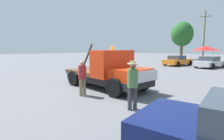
% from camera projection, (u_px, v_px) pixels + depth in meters
% --- Properties ---
extents(ground_plane, '(160.00, 160.00, 0.00)m').
position_uv_depth(ground_plane, '(106.00, 87.00, 9.99)').
color(ground_plane, slate).
extents(tow_truck, '(5.55, 2.63, 2.51)m').
position_uv_depth(tow_truck, '(109.00, 72.00, 9.64)').
color(tow_truck, black).
rests_on(tow_truck, ground).
extents(person_near_truck, '(0.39, 0.39, 1.77)m').
position_uv_depth(person_near_truck, '(133.00, 81.00, 6.22)').
color(person_near_truck, '#38383D').
rests_on(person_near_truck, ground).
extents(person_at_hood, '(0.37, 0.37, 1.65)m').
position_uv_depth(person_at_hood, '(82.00, 76.00, 8.18)').
color(person_at_hood, '#847051').
rests_on(person_at_hood, ground).
extents(parked_car_orange, '(2.84, 4.81, 1.34)m').
position_uv_depth(parked_car_orange, '(177.00, 61.00, 23.43)').
color(parked_car_orange, orange).
rests_on(parked_car_orange, ground).
extents(parked_car_silver, '(2.91, 4.98, 1.34)m').
position_uv_depth(parked_car_silver, '(210.00, 62.00, 20.63)').
color(parked_car_silver, '#B7B7BC').
rests_on(parked_car_silver, ground).
extents(canopy_tent_red, '(3.35, 3.35, 2.72)m').
position_uv_depth(canopy_tent_red, '(205.00, 48.00, 28.43)').
color(canopy_tent_red, '#9E9EA3').
rests_on(canopy_tent_red, ground).
extents(tree_left, '(4.45, 4.45, 7.95)m').
position_uv_depth(tree_left, '(182.00, 34.00, 36.79)').
color(tree_left, brown).
rests_on(tree_left, ground).
extents(utility_pole, '(2.20, 0.24, 9.82)m').
position_uv_depth(utility_pole, '(204.00, 34.00, 35.13)').
color(utility_pole, brown).
rests_on(utility_pole, ground).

